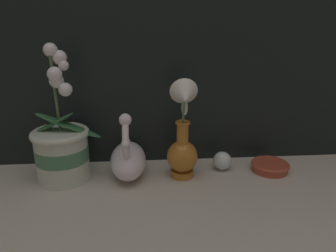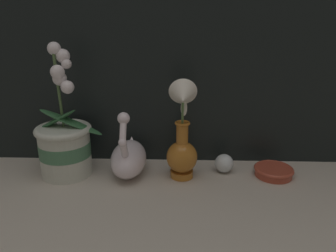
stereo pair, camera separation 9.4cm
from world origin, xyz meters
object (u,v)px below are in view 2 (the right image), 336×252
object	(u,v)px
glass_sphere	(224,163)
amber_dish	(274,171)
orchid_potted_plant	(65,143)
swan_figurine	(129,157)
blue_vase	(182,142)

from	to	relation	value
glass_sphere	amber_dish	distance (m)	0.15
orchid_potted_plant	glass_sphere	world-z (taller)	orchid_potted_plant
glass_sphere	amber_dish	bearing A→B (deg)	-8.05
glass_sphere	amber_dish	xyz separation A→B (m)	(0.15, -0.02, -0.01)
swan_figurine	glass_sphere	distance (m)	0.29
swan_figurine	blue_vase	size ratio (longest dim) A/B	0.71
glass_sphere	amber_dish	size ratio (longest dim) A/B	0.49
blue_vase	orchid_potted_plant	bearing A→B (deg)	177.13
swan_figurine	glass_sphere	bearing A→B (deg)	3.92
swan_figurine	amber_dish	distance (m)	0.43
blue_vase	glass_sphere	world-z (taller)	blue_vase
swan_figurine	amber_dish	world-z (taller)	swan_figurine
orchid_potted_plant	blue_vase	distance (m)	0.35
amber_dish	orchid_potted_plant	bearing A→B (deg)	-179.56
blue_vase	amber_dish	world-z (taller)	blue_vase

